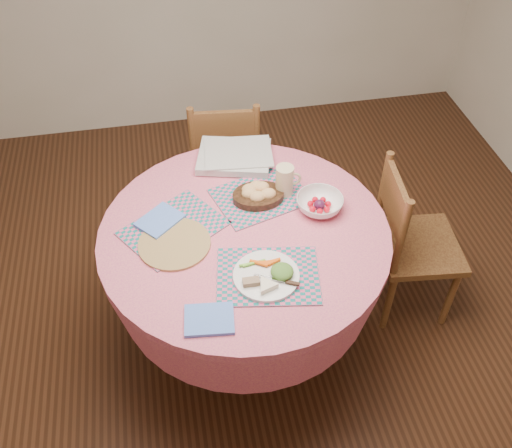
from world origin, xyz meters
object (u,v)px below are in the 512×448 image
Objects in this scene: chair_back at (225,158)px; wicker_trivet at (174,244)px; bread_bowl at (258,193)px; fruit_bowl at (320,204)px; chair_right at (410,241)px; latte_mug at (285,180)px; dinner_plate at (268,275)px; dining_table at (245,261)px.

chair_back is 2.94× the size of wicker_trivet.
bread_bowl is 0.28m from fruit_bowl.
chair_right is at bearing -0.22° from fruit_bowl.
wicker_trivet is 0.57m from latte_mug.
chair_right is 3.36× the size of dinner_plate.
chair_back is 0.77m from bread_bowl.
dining_table is at bearing 5.07° from wicker_trivet.
dining_table is at bearing 99.29° from dinner_plate.
chair_right is at bearing 4.68° from dining_table.
dining_table is 4.13× the size of wicker_trivet.
latte_mug is 0.56× the size of fruit_bowl.
latte_mug is at bearing 83.51° from chair_right.
latte_mug is (0.52, 0.23, 0.07)m from wicker_trivet.
dinner_plate reaches higher than dining_table.
wicker_trivet is (-0.34, -0.90, 0.30)m from chair_back.
chair_right is 1.13m from chair_back.
chair_right reaches higher than bread_bowl.
latte_mug reaches higher than dining_table.
latte_mug is (0.18, -0.67, 0.37)m from chair_back.
dinner_plate is at bearing -109.97° from latte_mug.
dining_table is 4.91× the size of fruit_bowl.
fruit_bowl is (0.64, 0.10, 0.03)m from wicker_trivet.
wicker_trivet is 0.43m from dinner_plate.
dining_table is 1.42× the size of chair_right.
bread_bowl is 0.13m from latte_mug.
fruit_bowl is at bearing 95.77° from chair_right.
chair_right is 0.81m from bread_bowl.
fruit_bowl is at bearing -46.63° from latte_mug.
dinner_plate is at bearing 96.62° from chair_back.
chair_back is 0.92m from fruit_bowl.
dinner_plate is (0.00, -1.16, 0.31)m from chair_back.
chair_right is 6.17× the size of latte_mug.
chair_back is at bearing 87.31° from dining_table.
latte_mug reaches higher than dinner_plate.
dinner_plate is 1.03× the size of fruit_bowl.
bread_bowl is (0.05, -0.69, 0.33)m from chair_back.
wicker_trivet is 2.12× the size of latte_mug.
chair_back is at bearing 104.87° from latte_mug.
dining_table is 0.36m from dinner_plate.
bread_bowl is at bearing 87.10° from chair_right.
chair_right is 0.72m from latte_mug.
wicker_trivet is at bearing 143.65° from dinner_plate.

